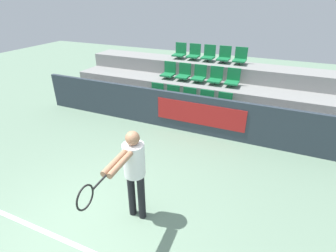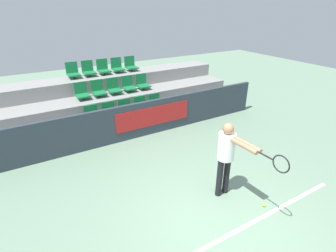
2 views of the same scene
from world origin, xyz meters
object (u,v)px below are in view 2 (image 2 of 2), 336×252
(stadium_chair_1, at_px, (110,113))
(stadium_chair_11, at_px, (89,70))
(stadium_chair_7, at_px, (114,88))
(stadium_chair_10, at_px, (73,72))
(stadium_chair_5, at_px, (82,93))
(stadium_chair_3, at_px, (141,106))
(stadium_chair_0, at_px, (92,116))
(stadium_chair_9, at_px, (142,83))
(stadium_chair_14, at_px, (131,65))
(stadium_chair_6, at_px, (98,90))
(tennis_player, at_px, (228,153))
(stadium_chair_13, at_px, (117,67))
(stadium_chair_12, at_px, (103,68))
(tennis_ball, at_px, (264,205))
(stadium_chair_8, at_px, (129,85))
(stadium_chair_4, at_px, (156,104))
(stadium_chair_2, at_px, (126,110))

(stadium_chair_1, height_order, stadium_chair_11, stadium_chair_11)
(stadium_chair_7, bearing_deg, stadium_chair_10, 137.23)
(stadium_chair_5, distance_m, stadium_chair_10, 1.13)
(stadium_chair_3, distance_m, stadium_chair_10, 2.80)
(stadium_chair_0, height_order, stadium_chair_9, stadium_chair_9)
(stadium_chair_3, relative_size, stadium_chair_14, 1.00)
(stadium_chair_6, relative_size, tennis_player, 0.32)
(tennis_player, bearing_deg, stadium_chair_13, 86.92)
(stadium_chair_12, bearing_deg, stadium_chair_3, -74.88)
(stadium_chair_9, bearing_deg, stadium_chair_6, 180.00)
(stadium_chair_1, relative_size, tennis_ball, 8.28)
(stadium_chair_0, bearing_deg, stadium_chair_6, 61.61)
(tennis_ball, bearing_deg, stadium_chair_8, 94.65)
(stadium_chair_9, distance_m, tennis_ball, 6.07)
(stadium_chair_3, relative_size, stadium_chair_11, 1.00)
(stadium_chair_8, height_order, stadium_chair_13, stadium_chair_13)
(stadium_chair_1, relative_size, stadium_chair_3, 1.00)
(stadium_chair_4, relative_size, stadium_chair_8, 1.00)
(stadium_chair_11, bearing_deg, tennis_player, -80.00)
(stadium_chair_11, bearing_deg, stadium_chair_0, -105.12)
(stadium_chair_6, distance_m, stadium_chair_14, 2.00)
(stadium_chair_5, distance_m, stadium_chair_14, 2.48)
(stadium_chair_3, height_order, stadium_chair_13, stadium_chair_13)
(stadium_chair_2, bearing_deg, stadium_chair_1, 180.00)
(stadium_chair_10, bearing_deg, tennis_ball, -72.95)
(stadium_chair_0, relative_size, stadium_chair_14, 1.00)
(stadium_chair_6, bearing_deg, stadium_chair_9, 0.00)
(stadium_chair_14, bearing_deg, stadium_chair_2, -118.39)
(stadium_chair_10, xyz_separation_m, stadium_chair_13, (1.66, 0.00, 0.00))
(stadium_chair_4, height_order, tennis_ball, stadium_chair_4)
(stadium_chair_2, xyz_separation_m, stadium_chair_13, (0.55, 2.04, 0.95))
(stadium_chair_9, distance_m, stadium_chair_14, 1.13)
(stadium_chair_6, distance_m, stadium_chair_9, 1.66)
(stadium_chair_1, xyz_separation_m, stadium_chair_5, (-0.55, 1.02, 0.48))
(tennis_ball, bearing_deg, stadium_chair_7, 99.87)
(stadium_chair_11, relative_size, tennis_ball, 8.28)
(stadium_chair_2, distance_m, stadium_chair_12, 2.26)
(stadium_chair_1, bearing_deg, stadium_chair_2, 0.00)
(stadium_chair_0, height_order, stadium_chair_12, stadium_chair_12)
(stadium_chair_2, bearing_deg, stadium_chair_9, 42.77)
(stadium_chair_13, bearing_deg, stadium_chair_6, -137.23)
(stadium_chair_10, xyz_separation_m, stadium_chair_14, (2.21, 0.00, 0.00))
(stadium_chair_0, height_order, stadium_chair_1, same)
(stadium_chair_9, height_order, stadium_chair_12, stadium_chair_12)
(stadium_chair_5, relative_size, stadium_chair_12, 1.00)
(tennis_player, bearing_deg, tennis_ball, -59.03)
(stadium_chair_10, bearing_deg, stadium_chair_3, -50.96)
(stadium_chair_3, bearing_deg, stadium_chair_6, 137.23)
(tennis_player, bearing_deg, stadium_chair_5, 104.45)
(stadium_chair_1, xyz_separation_m, stadium_chair_12, (0.55, 2.04, 0.95))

